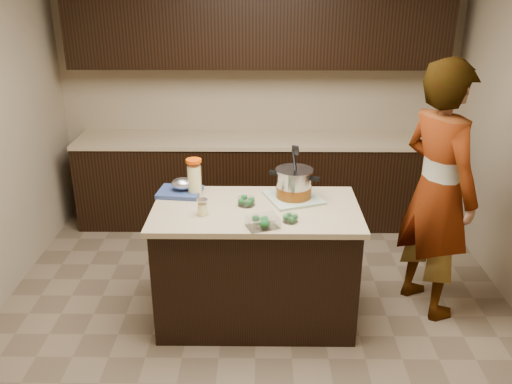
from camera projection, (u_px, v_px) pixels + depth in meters
ground_plane at (256, 315)px, 4.15m from camera, size 4.00×4.00×0.00m
room_shell at (256, 93)px, 3.49m from camera, size 4.04×4.04×2.72m
back_cabinets at (258, 133)px, 5.40m from camera, size 3.60×0.63×2.33m
island at (256, 263)px, 3.97m from camera, size 1.46×0.81×0.90m
dish_towel at (294, 198)px, 3.94m from camera, size 0.46×0.46×0.02m
stock_pot at (294, 185)px, 3.91m from camera, size 0.36×0.36×0.38m
lemonade_pitcher at (194, 179)px, 3.97m from camera, size 0.13×0.13×0.28m
mason_jar at (202, 207)px, 3.67m from camera, size 0.08×0.08×0.12m
broccoli_tub_left at (246, 202)px, 3.84m from camera, size 0.14×0.14×0.06m
broccoli_tub_right at (290, 219)px, 3.59m from camera, size 0.11×0.11×0.05m
broccoli_tub_rect at (263, 222)px, 3.51m from camera, size 0.24×0.21×0.07m
blue_tray at (181, 189)px, 4.02m from camera, size 0.34×0.28×0.12m
person at (438, 191)px, 3.93m from camera, size 0.71×0.83×1.92m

